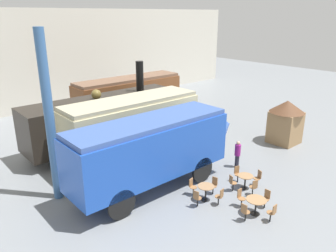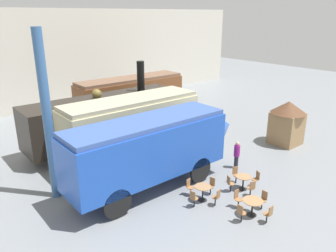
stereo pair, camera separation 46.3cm
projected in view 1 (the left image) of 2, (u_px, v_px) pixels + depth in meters
ground_plane at (171, 156)px, 20.67m from camera, size 80.00×80.00×0.00m
backdrop_wall at (60, 59)px, 30.43m from camera, size 44.00×0.15×9.00m
passenger_coach_wooden at (129, 94)px, 27.92m from camera, size 9.53×2.41×3.43m
steam_locomotive at (105, 117)px, 21.77m from camera, size 10.67×2.76×5.42m
passenger_coach_vintage at (133, 125)px, 19.40m from camera, size 8.40×2.51×3.87m
streamlined_locomotive at (163, 144)px, 16.51m from camera, size 10.33×2.49×3.72m
cafe_table_near at (256, 202)px, 14.48m from camera, size 0.90×0.90×0.74m
cafe_table_mid at (245, 179)px, 16.64m from camera, size 0.78×0.78×0.73m
cafe_table_far at (206, 189)px, 15.59m from camera, size 0.80×0.80×0.75m
cafe_chair_0 at (273, 212)px, 13.93m from camera, size 0.36×0.36×0.87m
cafe_chair_1 at (266, 197)px, 15.03m from camera, size 0.36×0.36×0.87m
cafe_chair_2 at (241, 197)px, 15.08m from camera, size 0.36×0.36×0.87m
cafe_chair_3 at (245, 211)px, 13.98m from camera, size 0.36×0.36×0.87m
cafe_chair_4 at (237, 173)px, 17.34m from camera, size 0.38×0.39×0.87m
cafe_chair_5 at (232, 182)px, 16.41m from camera, size 0.39×0.38×0.87m
cafe_chair_6 at (254, 186)px, 15.98m from camera, size 0.38×0.39×0.87m
cafe_chair_7 at (258, 177)px, 16.90m from camera, size 0.39×0.38×0.87m
cafe_chair_8 at (197, 197)px, 15.03m from camera, size 0.38×0.36×0.87m
cafe_chair_9 at (220, 196)px, 15.16m from camera, size 0.36×0.38×0.87m
cafe_chair_10 at (214, 184)px, 16.19m from camera, size 0.38×0.36×0.87m
cafe_chair_11 at (192, 186)px, 16.05m from camera, size 0.36×0.38×0.87m
visitor_person at (237, 153)px, 18.88m from camera, size 0.34×0.34×1.62m
ticket_kiosk at (286, 120)px, 22.29m from camera, size 2.34×2.34×3.00m
support_pillar at (49, 119)px, 14.75m from camera, size 0.44×0.44×8.00m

